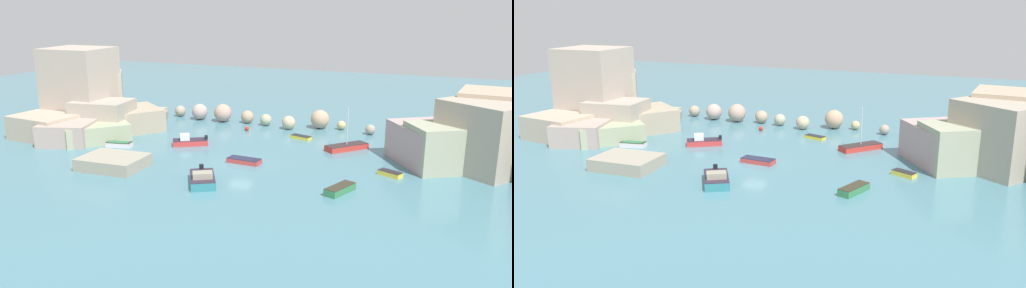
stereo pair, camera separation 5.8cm
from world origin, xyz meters
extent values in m
plane|color=teal|center=(0.00, 0.00, 0.00)|extent=(160.00, 160.00, 0.00)
cube|color=#B29A8E|center=(-23.43, 0.41, 1.33)|extent=(8.07, 9.04, 2.66)
cube|color=#9DA189|center=(-22.12, 13.49, 0.77)|extent=(6.42, 8.05, 1.53)
cube|color=#B3A38C|center=(-27.48, 0.18, 1.54)|extent=(8.37, 6.39, 3.08)
cube|color=#A3AA86|center=(-21.18, 2.15, 1.16)|extent=(10.59, 10.63, 2.32)
cube|color=#A29598|center=(-20.56, 12.31, 0.63)|extent=(8.20, 8.84, 1.27)
cube|color=#9F9F8E|center=(-27.41, 10.60, 3.65)|extent=(9.63, 9.31, 7.30)
cube|color=tan|center=(-20.39, 8.37, 1.49)|extent=(10.76, 10.85, 2.98)
cube|color=#AA9E8F|center=(-22.12, 5.15, 2.25)|extent=(7.97, 6.54, 4.51)
cube|color=#B1A091|center=(-26.93, 6.90, 5.53)|extent=(8.51, 7.69, 11.06)
cube|color=#AB9E8C|center=(24.78, 7.75, 3.66)|extent=(11.07, 11.13, 7.32)
cube|color=#A4A78B|center=(20.26, 5.93, 2.40)|extent=(8.08, 7.78, 4.80)
cube|color=#B29695|center=(20.02, 8.35, 2.10)|extent=(12.03, 11.99, 4.20)
cube|color=tan|center=(25.31, 11.51, 3.89)|extent=(8.05, 7.58, 7.78)
sphere|color=tan|center=(-18.35, 18.74, 0.83)|extent=(1.66, 1.66, 1.66)
sphere|color=#B69C91|center=(-14.52, 17.89, 1.17)|extent=(2.34, 2.34, 2.34)
sphere|color=tan|center=(-10.69, 17.86, 1.30)|extent=(2.60, 2.60, 2.60)
sphere|color=tan|center=(-7.00, 18.36, 0.92)|extent=(1.83, 1.83, 1.83)
sphere|color=#AAA888|center=(-3.95, 17.90, 0.83)|extent=(1.66, 1.66, 1.66)
sphere|color=#BEAC8A|center=(-0.22, 16.99, 0.93)|extent=(1.87, 1.87, 1.87)
sphere|color=tan|center=(3.62, 19.13, 1.29)|extent=(2.58, 2.58, 2.58)
sphere|color=tan|center=(6.58, 19.50, 0.62)|extent=(1.23, 1.23, 1.23)
sphere|color=#A39488|center=(10.78, 18.21, 0.67)|extent=(1.34, 1.34, 1.34)
sphere|color=tan|center=(14.07, 18.60, 0.89)|extent=(1.79, 1.79, 1.79)
cube|color=#9E9683|center=(-11.69, -6.72, 0.65)|extent=(6.75, 5.28, 1.30)
sphere|color=red|center=(-5.24, 14.05, 0.29)|extent=(0.58, 0.58, 0.58)
cube|color=#CC3838|center=(-8.74, 4.56, 0.31)|extent=(4.58, 3.78, 0.63)
cube|color=#2A1F30|center=(-8.74, 4.56, 0.66)|extent=(4.49, 3.70, 0.06)
cube|color=silver|center=(-9.28, 4.23, 1.00)|extent=(1.69, 1.77, 0.75)
cube|color=black|center=(-7.05, 5.58, 0.88)|extent=(0.54, 0.56, 0.50)
cube|color=teal|center=(-0.62, -7.58, 0.39)|extent=(4.39, 5.23, 0.78)
cube|color=#2D2433|center=(-0.62, -7.58, 0.81)|extent=(4.30, 5.12, 0.06)
cube|color=#9E937F|center=(-0.23, -8.24, 1.10)|extent=(2.23, 1.98, 0.64)
cube|color=black|center=(-1.72, -5.69, 1.03)|extent=(0.56, 0.53, 0.50)
cube|color=yellow|center=(15.87, 1.74, 0.22)|extent=(2.65, 1.96, 0.45)
cube|color=#262327|center=(15.87, 1.74, 0.48)|extent=(2.60, 1.92, 0.06)
cube|color=red|center=(9.56, 9.71, 0.31)|extent=(4.73, 5.10, 0.61)
cube|color=#2F2526|center=(9.56, 9.71, 0.64)|extent=(4.63, 5.00, 0.06)
cylinder|color=silver|center=(9.56, 9.71, 2.86)|extent=(0.10, 0.10, 4.49)
cube|color=#C63E3B|center=(0.40, 0.18, 0.24)|extent=(3.77, 1.70, 0.48)
cube|color=#1E1F36|center=(0.40, 0.18, 0.51)|extent=(3.70, 1.67, 0.06)
cube|color=white|center=(-16.34, 0.54, 0.26)|extent=(3.29, 1.79, 0.53)
cube|color=black|center=(-16.34, 0.54, 0.56)|extent=(3.22, 1.76, 0.06)
cube|color=#2D7047|center=(-16.34, 0.54, 0.57)|extent=(2.80, 1.52, 0.08)
cube|color=#367E4C|center=(12.32, -4.98, 0.31)|extent=(2.39, 3.79, 0.63)
cube|color=#322E20|center=(12.32, -4.98, 0.66)|extent=(2.34, 3.71, 0.06)
cube|color=yellow|center=(2.95, 12.70, 0.18)|extent=(2.90, 1.81, 0.35)
cube|color=#202328|center=(2.95, 12.70, 0.38)|extent=(2.85, 1.77, 0.06)
camera|label=1|loc=(22.64, -50.58, 17.15)|focal=37.21mm
camera|label=2|loc=(22.70, -50.56, 17.15)|focal=37.21mm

